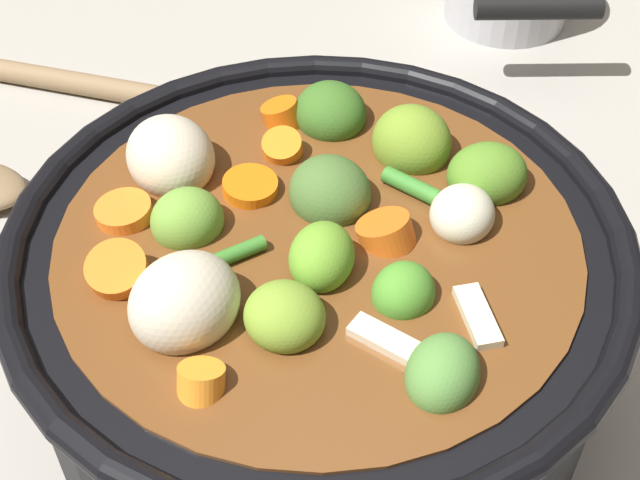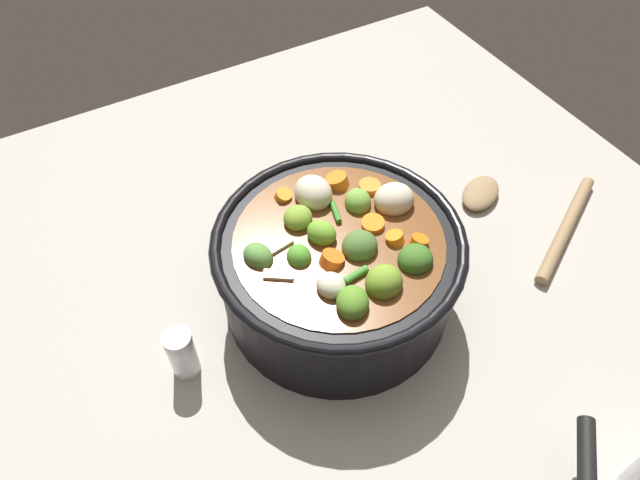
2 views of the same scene
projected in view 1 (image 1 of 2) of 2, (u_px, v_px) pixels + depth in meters
The scene contains 3 objects.
ground_plane at pixel (318, 385), 0.50m from camera, with size 1.10×1.10×0.00m, color #9E998E.
cooking_pot at pixel (318, 308), 0.46m from camera, with size 0.30×0.30×0.15m.
wooden_spoon at pixel (18, 131), 0.65m from camera, with size 0.22×0.21×0.02m.
Camera 1 is at (0.21, 0.21, 0.41)m, focal length 49.89 mm.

